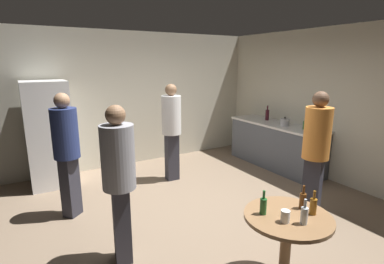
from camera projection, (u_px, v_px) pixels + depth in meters
ground_plane at (206, 215)px, 4.30m from camera, size 5.20×5.20×0.10m
wall_back at (137, 99)px, 6.18m from camera, size 5.32×0.06×2.70m
wall_side_right at (331, 105)px, 5.28m from camera, size 0.06×5.20×2.70m
refrigerator at (49, 134)px, 5.05m from camera, size 0.70×0.68×1.80m
kitchen_counter at (275, 145)px, 6.07m from camera, size 0.64×2.12×0.90m
kettle at (285, 122)px, 5.72m from camera, size 0.24×0.17×0.18m
wine_bottle_on_counter at (267, 115)px, 6.27m from camera, size 0.08×0.08×0.31m
beer_bottle_on_counter at (305, 125)px, 5.43m from camera, size 0.06×0.06×0.23m
foreground_table at (287, 226)px, 2.74m from camera, size 0.80×0.80×0.73m
beer_bottle_amber at (313, 206)px, 2.72m from camera, size 0.06×0.06×0.23m
beer_bottle_brown at (303, 200)px, 2.83m from camera, size 0.06×0.06×0.23m
beer_bottle_green at (263, 205)px, 2.72m from camera, size 0.06×0.06×0.23m
beer_bottle_clear at (304, 215)px, 2.55m from camera, size 0.06×0.06×0.23m
plastic_cup_white at (285, 216)px, 2.59m from camera, size 0.08×0.08×0.11m
person_in_navy_shirt at (66, 146)px, 3.97m from camera, size 0.48×0.48×1.72m
person_in_gray_shirt at (119, 173)px, 3.02m from camera, size 0.40×0.40×1.70m
person_in_orange_shirt at (316, 146)px, 3.89m from camera, size 0.44×0.44×1.74m
person_in_white_shirt at (171, 125)px, 5.25m from camera, size 0.36×0.36×1.73m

